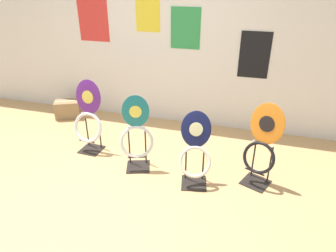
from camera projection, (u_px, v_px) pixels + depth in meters
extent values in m
plane|color=tan|center=(109.00, 192.00, 3.27)|extent=(14.00, 14.00, 0.00)
cube|color=silver|center=(163.00, 38.00, 4.40)|extent=(8.00, 0.06, 2.60)
cube|color=red|center=(93.00, 19.00, 4.54)|extent=(0.50, 0.01, 0.67)
cube|color=black|center=(255.00, 55.00, 4.10)|extent=(0.41, 0.01, 0.63)
cube|color=yellow|center=(148.00, 13.00, 4.27)|extent=(0.37, 0.01, 0.53)
cube|color=#2D8E47|center=(185.00, 28.00, 4.21)|extent=(0.43, 0.01, 0.57)
cube|color=black|center=(255.00, 182.00, 3.42)|extent=(0.37, 0.37, 0.01)
cylinder|color=black|center=(253.00, 159.00, 3.43)|extent=(0.02, 0.02, 0.46)
cylinder|color=black|center=(270.00, 165.00, 3.32)|extent=(0.02, 0.02, 0.46)
cylinder|color=black|center=(255.00, 172.00, 3.28)|extent=(0.21, 0.10, 0.02)
torus|color=black|center=(259.00, 158.00, 3.25)|extent=(0.39, 0.28, 0.35)
ellipsoid|color=orange|center=(267.00, 124.00, 3.15)|extent=(0.38, 0.24, 0.45)
ellipsoid|color=black|center=(267.00, 124.00, 3.14)|extent=(0.17, 0.10, 0.17)
sphere|color=silver|center=(254.00, 141.00, 3.28)|extent=(0.02, 0.02, 0.02)
sphere|color=silver|center=(272.00, 147.00, 3.16)|extent=(0.02, 0.02, 0.02)
cube|color=black|center=(194.00, 183.00, 3.41)|extent=(0.33, 0.33, 0.01)
cylinder|color=black|center=(186.00, 164.00, 3.40)|extent=(0.02, 0.02, 0.39)
cylinder|color=black|center=(203.00, 164.00, 3.39)|extent=(0.02, 0.02, 0.39)
cylinder|color=black|center=(194.00, 176.00, 3.27)|extent=(0.22, 0.06, 0.02)
torus|color=beige|center=(195.00, 162.00, 3.25)|extent=(0.39, 0.27, 0.32)
ellipsoid|color=#141942|center=(196.00, 129.00, 3.23)|extent=(0.35, 0.22, 0.39)
ellipsoid|color=beige|center=(196.00, 129.00, 3.22)|extent=(0.16, 0.09, 0.15)
sphere|color=silver|center=(187.00, 147.00, 3.27)|extent=(0.02, 0.02, 0.02)
sphere|color=silver|center=(204.00, 148.00, 3.25)|extent=(0.02, 0.02, 0.02)
cube|color=black|center=(138.00, 167.00, 3.70)|extent=(0.36, 0.36, 0.01)
cylinder|color=black|center=(130.00, 147.00, 3.67)|extent=(0.02, 0.02, 0.46)
cylinder|color=black|center=(146.00, 146.00, 3.68)|extent=(0.02, 0.02, 0.46)
cylinder|color=black|center=(137.00, 157.00, 3.55)|extent=(0.22, 0.09, 0.02)
torus|color=silver|center=(137.00, 142.00, 3.52)|extent=(0.42, 0.26, 0.39)
ellipsoid|color=#197075|center=(136.00, 111.00, 3.41)|extent=(0.32, 0.16, 0.39)
ellipsoid|color=#EADB4C|center=(135.00, 112.00, 3.40)|extent=(0.14, 0.06, 0.15)
sphere|color=silver|center=(129.00, 127.00, 3.48)|extent=(0.02, 0.02, 0.02)
sphere|color=silver|center=(144.00, 127.00, 3.49)|extent=(0.02, 0.02, 0.02)
cube|color=black|center=(92.00, 149.00, 4.07)|extent=(0.29, 0.29, 0.01)
cylinder|color=black|center=(87.00, 132.00, 4.08)|extent=(0.02, 0.02, 0.41)
cylinder|color=black|center=(100.00, 134.00, 4.02)|extent=(0.02, 0.02, 0.41)
cylinder|color=black|center=(87.00, 141.00, 3.93)|extent=(0.22, 0.03, 0.02)
torus|color=silver|center=(88.00, 128.00, 3.90)|extent=(0.42, 0.19, 0.40)
ellipsoid|color=#60237F|center=(88.00, 97.00, 3.80)|extent=(0.37, 0.11, 0.44)
ellipsoid|color=#E5CC4C|center=(88.00, 97.00, 3.79)|extent=(0.17, 0.04, 0.17)
sphere|color=silver|center=(82.00, 113.00, 3.90)|extent=(0.02, 0.02, 0.02)
sphere|color=silver|center=(95.00, 115.00, 3.84)|extent=(0.02, 0.02, 0.02)
cube|color=#93754C|center=(68.00, 109.00, 4.97)|extent=(0.47, 0.40, 0.28)
cube|color=#B7AD89|center=(67.00, 101.00, 4.90)|extent=(0.36, 0.20, 0.00)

